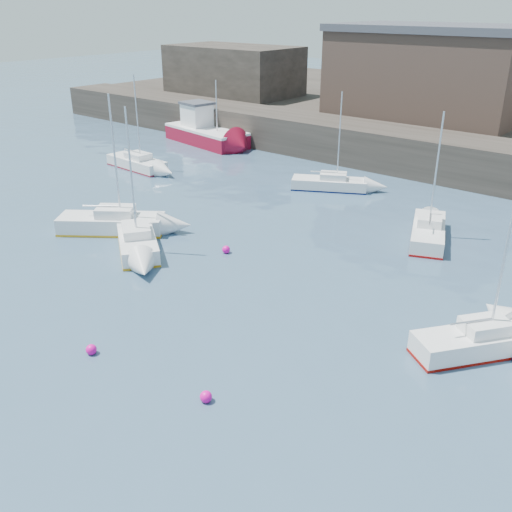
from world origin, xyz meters
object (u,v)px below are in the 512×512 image
Objects in this scene: sailboat_a at (112,223)px; buoy_mid at (206,401)px; fishing_boat at (204,131)px; sailboat_b at (137,239)px; buoy_near at (92,354)px; sailboat_c at (478,341)px; sailboat_f at (428,231)px; sailboat_h at (330,183)px; sailboat_e at (137,163)px; buoy_far at (226,253)px.

sailboat_a is 18.73× the size of buoy_mid.
sailboat_b is (14.56, -20.16, -0.64)m from fishing_boat.
sailboat_a reaches higher than buoy_near.
sailboat_c is 14.56m from buoy_near.
sailboat_a is at bearing 152.96° from buoy_mid.
sailboat_f is 19.40m from buoy_near.
sailboat_h is (-15.45, 13.75, -0.06)m from sailboat_c.
sailboat_c is (32.37, -18.54, -0.64)m from fishing_boat.
sailboat_f is 1.03× the size of sailboat_h.
buoy_far is at bearing -25.11° from sailboat_e.
fishing_boat reaches higher than buoy_far.
buoy_far is at bearing 15.20° from sailboat_a.
sailboat_b is 17.88m from sailboat_c.
sailboat_e is at bearing 154.89° from buoy_far.
sailboat_f is at bearing 1.76° from sailboat_e.
sailboat_f is (-6.18, 9.40, -0.01)m from sailboat_c.
sailboat_a is 16.64m from buoy_mid.
sailboat_h is 16.36× the size of buoy_near.
fishing_boat is 37.96m from buoy_mid.
sailboat_a is 1.20× the size of sailboat_c.
sailboat_c is 0.89× the size of sailboat_e.
sailboat_b is 15.56m from sailboat_h.
sailboat_c is 0.93× the size of sailboat_f.
sailboat_b is 16.12m from sailboat_e.
sailboat_b is 1.17× the size of sailboat_c.
sailboat_b reaches higher than sailboat_e.
sailboat_a is 15.69m from sailboat_h.
sailboat_e is (-9.54, 9.71, -0.07)m from sailboat_a.
sailboat_h reaches higher than fishing_boat.
buoy_mid is at bearing -45.69° from fishing_boat.
buoy_mid is (5.29, 0.74, 0.00)m from buoy_near.
buoy_near is at bearing -104.86° from sailboat_f.
buoy_near is at bearing -41.05° from sailboat_a.
sailboat_e is 17.61× the size of buoy_near.
sailboat_f is (26.19, -9.14, -0.64)m from fishing_boat.
sailboat_b is 1.12× the size of sailboat_h.
buoy_far is at bearing -81.79° from sailboat_h.
buoy_mid is at bearing 7.93° from buoy_near.
sailboat_b is at bearing -54.17° from fishing_boat.
buoy_mid is (11.94, -6.98, -0.49)m from sailboat_b.
sailboat_f is at bearing 48.98° from buoy_far.
sailboat_b reaches higher than buoy_mid.
sailboat_f is 10.24m from sailboat_h.
sailboat_f reaches higher than buoy_far.
buoy_mid is at bearing -35.35° from sailboat_e.
sailboat_h is (16.92, -4.79, -0.70)m from fishing_boat.
buoy_near is at bearing -79.45° from sailboat_h.
sailboat_f reaches higher than buoy_near.
sailboat_a is 20.70m from sailboat_c.
buoy_near is 0.97× the size of buoy_far.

